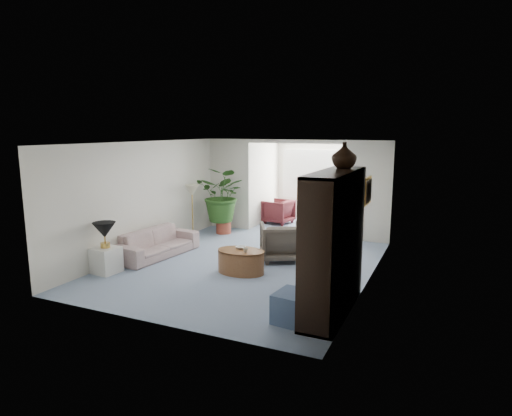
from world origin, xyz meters
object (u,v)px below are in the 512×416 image
at_px(coffee_bowl, 241,247).
at_px(cabinet_urn, 344,155).
at_px(coffee_table, 241,261).
at_px(sunroom_chair_maroon, 278,211).
at_px(wingback_chair, 281,242).
at_px(table_lamp, 104,230).
at_px(floor_lamp, 192,190).
at_px(ottoman, 295,307).
at_px(sunroom_table, 310,212).
at_px(sunroom_chair_blue, 328,215).
at_px(side_table_dark, 317,247).
at_px(framed_picture, 368,191).
at_px(plant_pot, 224,227).
at_px(coffee_cup, 246,250).
at_px(entertainment_cabinet, 333,243).
at_px(sofa, 157,243).
at_px(end_table, 106,260).

relative_size(coffee_bowl, cabinet_urn, 0.49).
bearing_deg(coffee_table, sunroom_chair_maroon, 102.40).
bearing_deg(wingback_chair, table_lamp, 10.68).
relative_size(floor_lamp, coffee_table, 0.38).
height_order(ottoman, sunroom_table, sunroom_table).
bearing_deg(sunroom_chair_blue, coffee_bowl, -176.56).
bearing_deg(floor_lamp, coffee_bowl, -38.95).
height_order(coffee_bowl, sunroom_chair_blue, sunroom_chair_blue).
relative_size(coffee_bowl, sunroom_chair_maroon, 0.26).
bearing_deg(side_table_dark, framed_picture, -41.68).
height_order(framed_picture, sunroom_chair_maroon, framed_picture).
xyz_separation_m(cabinet_urn, ottoman, (-0.39, -1.10, -2.14)).
height_order(ottoman, plant_pot, ottoman).
distance_m(coffee_cup, sunroom_chair_maroon, 4.82).
distance_m(sunroom_chair_blue, sunroom_table, 1.06).
xyz_separation_m(entertainment_cabinet, sunroom_chair_maroon, (-3.09, 5.66, -0.73)).
height_order(coffee_bowl, sunroom_table, sunroom_table).
xyz_separation_m(floor_lamp, wingback_chair, (2.72, -0.81, -0.85)).
distance_m(sofa, sunroom_chair_blue, 5.07).
height_order(entertainment_cabinet, ottoman, entertainment_cabinet).
bearing_deg(framed_picture, coffee_cup, -168.43).
distance_m(end_table, table_lamp, 0.60).
distance_m(floor_lamp, wingback_chair, 2.96).
xyz_separation_m(ottoman, sunroom_chair_maroon, (-2.70, 6.26, 0.13)).
height_order(floor_lamp, cabinet_urn, cabinet_urn).
relative_size(framed_picture, side_table_dark, 0.86).
xyz_separation_m(ottoman, sunroom_chair_blue, (-1.20, 6.26, 0.14)).
xyz_separation_m(framed_picture, plant_pot, (-4.20, 2.43, -1.54)).
relative_size(entertainment_cabinet, ottoman, 3.94).
height_order(coffee_table, ottoman, coffee_table).
relative_size(table_lamp, cabinet_urn, 1.09).
bearing_deg(sunroom_chair_maroon, coffee_table, 22.77).
relative_size(end_table, coffee_bowl, 2.54).
height_order(framed_picture, plant_pot, framed_picture).
bearing_deg(end_table, coffee_bowl, 26.81).
height_order(table_lamp, wingback_chair, table_lamp).
distance_m(wingback_chair, side_table_dark, 0.77).
xyz_separation_m(side_table_dark, sunroom_table, (-1.36, 3.91, -0.02)).
relative_size(table_lamp, plant_pot, 1.10).
height_order(end_table, floor_lamp, floor_lamp).
relative_size(framed_picture, entertainment_cabinet, 0.23).
relative_size(cabinet_urn, sunroom_chair_blue, 0.51).
distance_m(coffee_table, coffee_cup, 0.32).
relative_size(sofa, end_table, 3.99).
bearing_deg(coffee_table, sunroom_table, 92.75).
height_order(side_table_dark, entertainment_cabinet, entertainment_cabinet).
relative_size(framed_picture, cabinet_urn, 1.24).
bearing_deg(coffee_table, plant_pot, 124.15).
bearing_deg(plant_pot, end_table, -97.48).
bearing_deg(sunroom_chair_blue, sunroom_table, 55.37).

